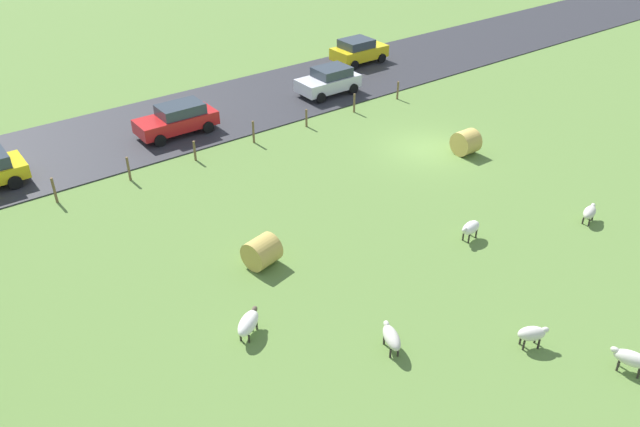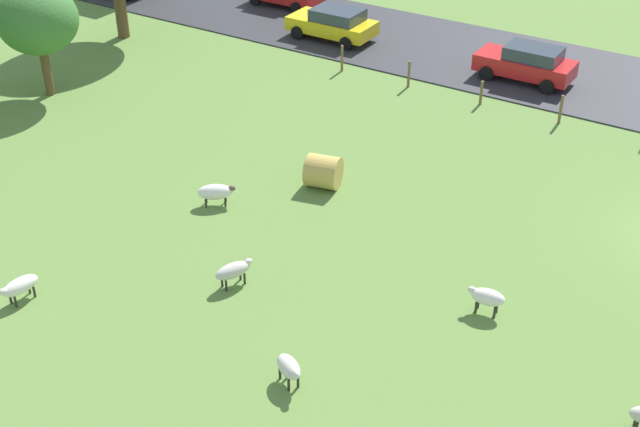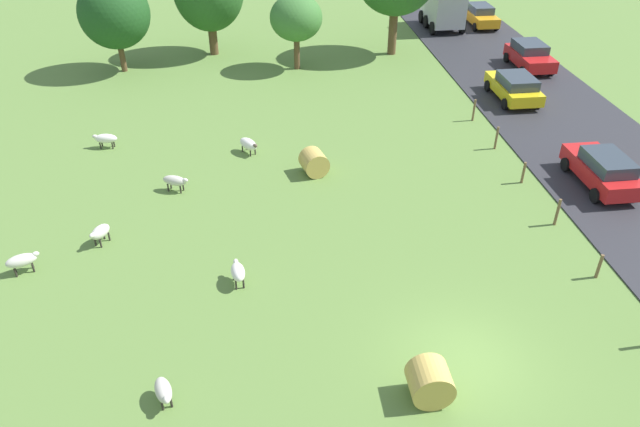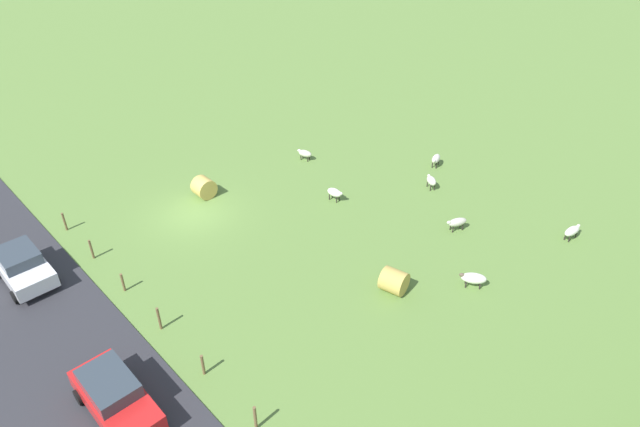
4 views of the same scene
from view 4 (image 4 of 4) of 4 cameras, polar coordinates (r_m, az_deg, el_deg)
ground_plane at (r=32.49m, az=-12.89°, el=-0.08°), size 160.00×160.00×0.00m
sheep_0 at (r=31.02m, az=14.05°, el=-0.89°), size 1.25×0.86×0.76m
sheep_1 at (r=27.44m, az=15.66°, el=-6.50°), size 1.14×1.28×0.77m
sheep_2 at (r=32.64m, az=1.53°, el=2.18°), size 0.62×1.11×0.79m
sheep_3 at (r=34.51m, az=11.50°, el=3.36°), size 0.86×1.04×0.78m
sheep_4 at (r=37.10m, az=-1.59°, el=6.25°), size 0.73×1.11×0.70m
sheep_5 at (r=37.07m, az=11.96°, el=5.57°), size 1.22×0.85×0.78m
sheep_6 at (r=32.42m, az=24.73°, el=-1.66°), size 1.26×0.61×0.75m
hay_bale_0 at (r=33.70m, az=-11.96°, el=2.66°), size 1.26×1.07×1.25m
hay_bale_1 at (r=26.38m, az=7.70°, el=-6.98°), size 1.41×1.39×1.17m
fence_post_0 at (r=33.20m, az=-25.02°, el=-0.77°), size 0.12×0.12×1.11m
fence_post_1 at (r=30.42m, az=-22.66°, el=-3.45°), size 0.12×0.12×1.13m
fence_post_2 at (r=27.82m, az=-19.80°, el=-6.76°), size 0.12×0.12×1.02m
fence_post_3 at (r=25.30m, az=-16.38°, el=-10.43°), size 0.12×0.12×1.22m
fence_post_4 at (r=23.16m, az=-12.08°, el=-15.14°), size 0.12×0.12×1.05m
fence_post_5 at (r=21.22m, az=-6.74°, el=-20.35°), size 0.12×0.12×1.20m
car_1 at (r=30.14m, az=-28.53°, el=-4.81°), size 2.10×3.86×1.63m
car_2 at (r=22.60m, az=-20.59°, el=-17.31°), size 2.01×4.29×1.60m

